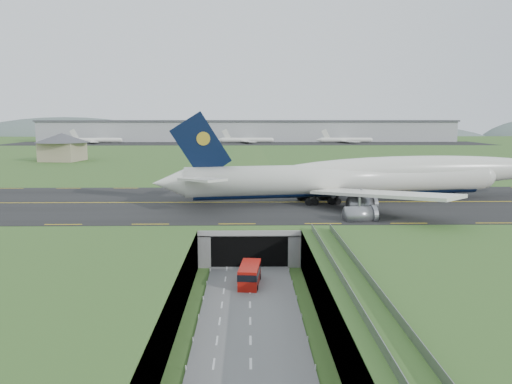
{
  "coord_description": "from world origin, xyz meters",
  "views": [
    {
      "loc": [
        -0.24,
        -67.14,
        23.19
      ],
      "look_at": [
        1.22,
        20.0,
        10.2
      ],
      "focal_mm": 35.0,
      "sensor_mm": 36.0,
      "label": 1
    }
  ],
  "objects": [
    {
      "name": "ground",
      "position": [
        0.0,
        0.0,
        0.0
      ],
      "size": [
        900.0,
        900.0,
        0.0
      ],
      "primitive_type": "plane",
      "color": "#346026",
      "rests_on": "ground"
    },
    {
      "name": "airfield_deck",
      "position": [
        0.0,
        0.0,
        3.0
      ],
      "size": [
        800.0,
        800.0,
        6.0
      ],
      "primitive_type": "cube",
      "color": "gray",
      "rests_on": "ground"
    },
    {
      "name": "trench_road",
      "position": [
        0.0,
        -7.5,
        0.1
      ],
      "size": [
        12.0,
        75.0,
        0.2
      ],
      "primitive_type": "cube",
      "color": "slate",
      "rests_on": "ground"
    },
    {
      "name": "taxiway",
      "position": [
        0.0,
        33.0,
        6.09
      ],
      "size": [
        800.0,
        44.0,
        0.18
      ],
      "primitive_type": "cube",
      "color": "black",
      "rests_on": "airfield_deck"
    },
    {
      "name": "tunnel_portal",
      "position": [
        0.0,
        16.71,
        3.33
      ],
      "size": [
        17.0,
        22.3,
        6.0
      ],
      "color": "gray",
      "rests_on": "ground"
    },
    {
      "name": "guideway",
      "position": [
        11.0,
        -19.11,
        5.32
      ],
      "size": [
        3.0,
        53.0,
        7.05
      ],
      "color": "#A8A8A3",
      "rests_on": "ground"
    },
    {
      "name": "jumbo_jet",
      "position": [
        24.87,
        34.59,
        11.1
      ],
      "size": [
        86.86,
        56.61,
        19.0
      ],
      "rotation": [
        0.0,
        0.0,
        0.17
      ],
      "color": "silver",
      "rests_on": "ground"
    },
    {
      "name": "shuttle_tram",
      "position": [
        -0.0,
        -0.23,
        1.59
      ],
      "size": [
        3.38,
        7.26,
        2.88
      ],
      "rotation": [
        0.0,
        0.0,
        -0.11
      ],
      "color": "#AF130B",
      "rests_on": "ground"
    },
    {
      "name": "service_building",
      "position": [
        -74.25,
        133.52,
        12.65
      ],
      "size": [
        23.27,
        23.27,
        11.23
      ],
      "rotation": [
        0.0,
        0.0,
        -0.14
      ],
      "color": "tan",
      "rests_on": "ground"
    },
    {
      "name": "cargo_terminal",
      "position": [
        -0.12,
        299.41,
        13.96
      ],
      "size": [
        320.0,
        67.0,
        15.6
      ],
      "color": "#B2B2B2",
      "rests_on": "ground"
    },
    {
      "name": "distant_hills",
      "position": [
        64.38,
        430.0,
        -4.0
      ],
      "size": [
        700.0,
        91.0,
        60.0
      ],
      "color": "#576862",
      "rests_on": "ground"
    }
  ]
}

